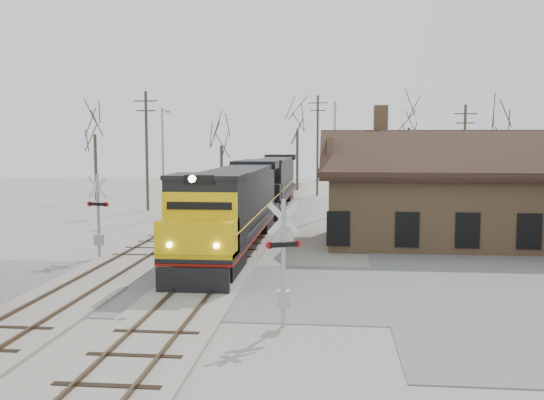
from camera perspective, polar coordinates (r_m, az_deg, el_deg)
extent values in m
plane|color=#A09B91|center=(24.35, -6.80, -8.20)|extent=(140.00, 140.00, 0.00)
cube|color=#5C5C61|center=(24.34, -6.80, -8.17)|extent=(60.00, 9.00, 0.03)
cube|color=#A09B91|center=(38.86, -2.02, -2.93)|extent=(3.40, 90.00, 0.12)
cube|color=#473323|center=(38.94, -3.07, -2.76)|extent=(0.08, 90.00, 0.14)
cube|color=#473323|center=(38.75, -0.97, -2.79)|extent=(0.08, 90.00, 0.14)
cube|color=#A09B91|center=(39.70, -8.48, -2.81)|extent=(3.40, 90.00, 0.12)
cube|color=#473323|center=(39.87, -9.48, -2.63)|extent=(0.08, 90.00, 0.14)
cube|color=#473323|center=(39.52, -7.47, -2.67)|extent=(0.08, 90.00, 0.14)
cube|color=#9D7551|center=(35.94, 16.61, -0.73)|extent=(14.00, 8.00, 4.00)
cube|color=black|center=(35.79, 16.71, 2.62)|extent=(15.20, 9.20, 0.30)
cube|color=black|center=(33.50, 17.50, 4.13)|extent=(15.00, 4.71, 2.66)
cube|color=black|center=(38.01, 16.09, 4.30)|extent=(15.00, 4.71, 2.66)
cube|color=#9D7551|center=(36.71, 10.19, 7.04)|extent=(0.80, 0.80, 2.20)
cube|color=black|center=(26.51, -5.69, -5.85)|extent=(2.49, 3.99, 1.00)
cube|color=black|center=(39.13, -1.95, -2.15)|extent=(2.49, 3.99, 1.00)
cube|color=black|center=(32.67, -3.47, -2.26)|extent=(2.99, 19.94, 0.35)
cube|color=maroon|center=(32.70, -3.47, -2.64)|extent=(3.01, 19.94, 0.12)
cube|color=black|center=(33.73, -3.15, 0.62)|extent=(2.59, 14.46, 2.79)
cube|color=black|center=(25.28, -6.14, -1.03)|extent=(2.99, 2.79, 2.79)
cube|color=yellow|center=(23.75, -6.96, -3.52)|extent=(2.99, 1.79, 1.40)
cube|color=black|center=(23.08, -7.46, -7.57)|extent=(2.79, 0.25, 1.00)
cylinder|color=#FFF2CC|center=(22.61, -7.54, 1.99)|extent=(0.28, 0.10, 0.28)
cube|color=black|center=(46.50, -0.73, -0.93)|extent=(2.49, 3.99, 1.00)
cube|color=black|center=(59.34, 0.67, 0.46)|extent=(2.49, 3.99, 1.00)
cube|color=black|center=(52.84, 0.05, 0.71)|extent=(2.99, 19.94, 0.35)
cube|color=maroon|center=(52.86, 0.05, 0.47)|extent=(3.01, 19.94, 0.12)
cube|color=black|center=(53.97, 0.18, 2.45)|extent=(2.59, 14.46, 2.79)
cube|color=black|center=(45.41, -0.86, 1.88)|extent=(2.99, 2.79, 2.79)
cube|color=black|center=(43.79, -1.11, 0.63)|extent=(2.99, 1.79, 1.40)
cube|color=black|center=(42.96, -1.26, -1.47)|extent=(2.79, 0.25, 1.00)
cylinder|color=#A5A8AD|center=(18.80, 1.08, -6.01)|extent=(0.14, 0.14, 4.00)
cube|color=silver|center=(18.58, 1.09, -1.78)|extent=(0.97, 0.46, 1.05)
cube|color=silver|center=(18.58, 1.09, -1.78)|extent=(0.97, 0.46, 1.05)
cube|color=black|center=(18.69, 1.08, -4.21)|extent=(0.88, 0.50, 0.15)
cylinder|color=#B20C0C|center=(18.55, -0.23, -4.28)|extent=(0.25, 0.17, 0.24)
cylinder|color=#B20C0C|center=(18.85, 2.38, -4.13)|extent=(0.25, 0.17, 0.24)
cube|color=#A5A8AD|center=(19.05, 1.08, -9.25)|extent=(0.40, 0.30, 0.50)
cylinder|color=#A5A8AD|center=(30.96, -16.04, -1.53)|extent=(0.15, 0.15, 4.16)
cube|color=silver|center=(30.82, -16.11, 1.16)|extent=(1.07, 0.26, 1.09)
cube|color=silver|center=(30.82, -16.11, 1.16)|extent=(1.07, 0.26, 1.09)
cube|color=black|center=(30.89, -16.07, -0.38)|extent=(0.95, 0.34, 0.16)
cylinder|color=#B20C0C|center=(30.63, -15.34, -0.40)|extent=(0.26, 0.13, 0.25)
cylinder|color=#B20C0C|center=(31.15, -16.79, -0.35)|extent=(0.26, 0.13, 0.25)
cube|color=#A5A8AD|center=(31.11, -15.98, -3.62)|extent=(0.42, 0.31, 0.52)
cylinder|color=#A5A8AD|center=(45.76, -10.23, 3.36)|extent=(0.18, 0.18, 8.23)
cylinder|color=#A5A8AD|center=(46.66, -10.01, 8.34)|extent=(0.12, 1.80, 0.12)
cube|color=#A5A8AD|center=(47.42, -9.74, 8.17)|extent=(0.25, 0.50, 0.12)
cylinder|color=#A5A8AD|center=(46.84, 5.90, 3.84)|extent=(0.18, 0.18, 8.85)
cylinder|color=#A5A8AD|center=(47.81, 5.95, 9.06)|extent=(0.12, 1.80, 0.12)
cube|color=#A5A8AD|center=(48.61, 5.94, 8.88)|extent=(0.25, 0.50, 0.12)
cylinder|color=#A5A8AD|center=(56.24, 10.68, 3.68)|extent=(0.18, 0.18, 8.14)
cylinder|color=#A5A8AD|center=(57.16, 10.68, 7.69)|extent=(0.12, 1.80, 0.12)
cube|color=#A5A8AD|center=(57.95, 10.61, 7.56)|extent=(0.25, 0.50, 0.12)
cylinder|color=#382D23|center=(51.74, -11.71, 4.51)|extent=(0.24, 0.24, 9.93)
cube|color=#382D23|center=(51.85, -11.80, 9.12)|extent=(2.00, 0.10, 0.10)
cube|color=#382D23|center=(51.80, -11.78, 8.23)|extent=(1.60, 0.10, 0.10)
cylinder|color=#382D23|center=(65.13, 4.31, 5.11)|extent=(0.24, 0.24, 10.68)
cube|color=#382D23|center=(65.26, 4.33, 9.10)|extent=(2.00, 0.10, 0.10)
cube|color=#382D23|center=(65.21, 4.33, 8.40)|extent=(1.60, 0.10, 0.10)
cylinder|color=#382D23|center=(56.06, 17.63, 3.96)|extent=(0.24, 0.24, 9.01)
cube|color=#382D23|center=(56.10, 17.74, 7.74)|extent=(2.00, 0.10, 0.10)
cube|color=#382D23|center=(56.07, 17.72, 6.92)|extent=(1.60, 0.10, 0.10)
cylinder|color=#382D23|center=(61.42, -16.25, 2.94)|extent=(0.32, 0.32, 6.50)
cylinder|color=#382D23|center=(64.42, -4.77, 2.75)|extent=(0.32, 0.32, 5.38)
cylinder|color=#382D23|center=(71.01, 2.39, 3.77)|extent=(0.32, 0.32, 7.26)
cylinder|color=#382D23|center=(67.78, 12.70, 3.58)|extent=(0.32, 0.32, 7.30)
cylinder|color=#382D23|center=(60.80, 20.60, 2.61)|extent=(0.32, 0.32, 6.13)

